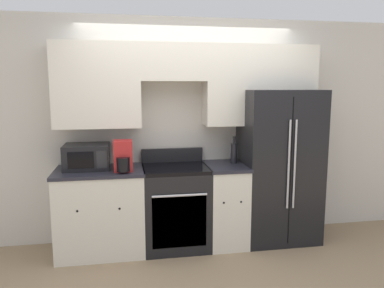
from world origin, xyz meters
name	(u,v)px	position (x,y,z in m)	size (l,w,h in m)	color
ground_plane	(197,256)	(0.00, 0.00, 0.00)	(12.00, 12.00, 0.00)	#937A5B
wall_back	(189,112)	(0.01, 0.59, 1.51)	(8.00, 0.39, 2.60)	beige
lower_cabinets_left	(101,211)	(-1.01, 0.31, 0.47)	(0.95, 0.64, 0.93)	silver
lower_cabinets_right	(225,204)	(0.39, 0.31, 0.47)	(0.45, 0.64, 0.93)	silver
oven_range	(176,206)	(-0.19, 0.31, 0.47)	(0.72, 0.65, 1.09)	black
refrigerator	(278,166)	(1.04, 0.35, 0.89)	(0.88, 0.73, 1.78)	black
microwave	(87,157)	(-1.14, 0.38, 1.06)	(0.48, 0.40, 0.27)	black
bottle	(234,153)	(0.51, 0.38, 1.05)	(0.08, 0.08, 0.31)	black
electric_kettle	(123,157)	(-0.76, 0.19, 1.08)	(0.19, 0.27, 0.32)	#B22323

